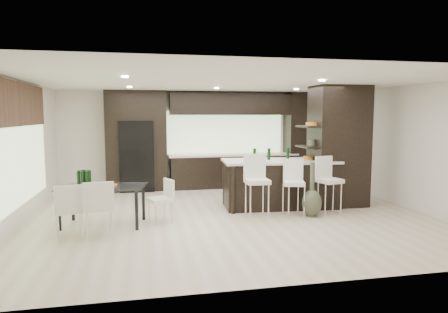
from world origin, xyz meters
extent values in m
plane|color=beige|center=(0.00, 0.00, 0.00)|extent=(8.00, 8.00, 0.00)
cube|color=white|center=(0.00, 3.50, 1.35)|extent=(8.00, 0.02, 2.70)
cube|color=white|center=(-4.00, 0.00, 1.35)|extent=(0.02, 7.00, 2.70)
cube|color=white|center=(4.00, 0.00, 1.35)|extent=(0.02, 7.00, 2.70)
cube|color=white|center=(0.00, 0.00, 2.70)|extent=(8.00, 7.00, 0.02)
cube|color=#B2D199|center=(-3.96, 0.20, 1.35)|extent=(0.04, 3.20, 1.90)
cube|color=#B2D199|center=(0.60, 3.46, 1.55)|extent=(3.40, 0.04, 1.20)
cube|color=brown|center=(-3.93, 0.20, 2.25)|extent=(0.08, 3.00, 0.80)
cube|color=white|center=(0.00, 0.25, 2.68)|extent=(4.00, 3.00, 0.02)
cube|color=black|center=(0.50, 3.17, 1.35)|extent=(6.80, 0.68, 2.70)
cube|color=black|center=(-1.90, 3.12, 0.95)|extent=(0.90, 0.68, 1.90)
cube|color=black|center=(2.60, 0.40, 1.35)|extent=(1.20, 0.80, 2.70)
cube|color=black|center=(1.26, 0.52, 0.53)|extent=(2.62, 1.28, 1.06)
cube|color=white|center=(0.48, -0.35, 0.51)|extent=(0.46, 0.46, 1.02)
cube|color=white|center=(1.26, -0.33, 0.46)|extent=(0.50, 0.50, 0.93)
cube|color=white|center=(2.04, -0.34, 0.48)|extent=(0.53, 0.53, 0.96)
cube|color=black|center=(1.03, 1.54, 0.25)|extent=(1.33, 0.53, 0.51)
cube|color=white|center=(-2.48, -0.28, 0.37)|extent=(1.65, 1.11, 0.74)
cube|color=white|center=(-2.48, -1.03, 0.45)|extent=(0.54, 0.54, 0.90)
cube|color=white|center=(-2.96, -1.02, 0.43)|extent=(0.57, 0.57, 0.86)
cube|color=white|center=(-1.43, -0.28, 0.38)|extent=(0.53, 0.53, 0.76)
camera|label=1|loc=(-1.72, -7.88, 2.06)|focal=32.00mm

